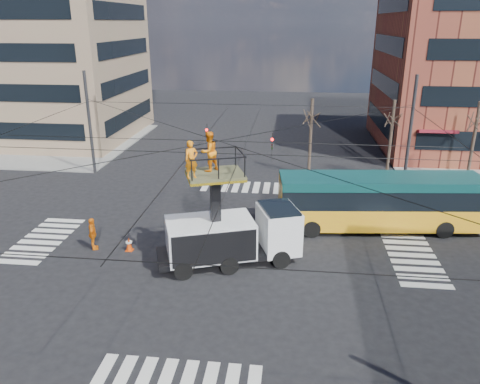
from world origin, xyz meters
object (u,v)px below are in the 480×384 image
traffic_cone (129,244)px  worker_ground (93,234)px  city_bus (379,201)px  utility_truck (232,223)px  flagger (316,219)px

traffic_cone → worker_ground: (-1.92, -0.06, 0.51)m
city_bus → traffic_cone: 14.21m
utility_truck → city_bus: (7.91, 4.90, -0.40)m
utility_truck → traffic_cone: (-5.56, 0.58, -1.75)m
city_bus → worker_ground: city_bus is taller
city_bus → flagger: (-3.60, -1.12, -0.81)m
utility_truck → worker_ground: utility_truck is taller
utility_truck → flagger: (4.31, 3.78, -1.21)m
utility_truck → city_bus: utility_truck is taller
utility_truck → traffic_cone: bearing=154.6°
utility_truck → worker_ground: bearing=156.5°
flagger → worker_ground: bearing=-114.2°
city_bus → flagger: bearing=-168.6°
worker_ground → flagger: 12.23m
city_bus → worker_ground: size_ratio=6.59×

